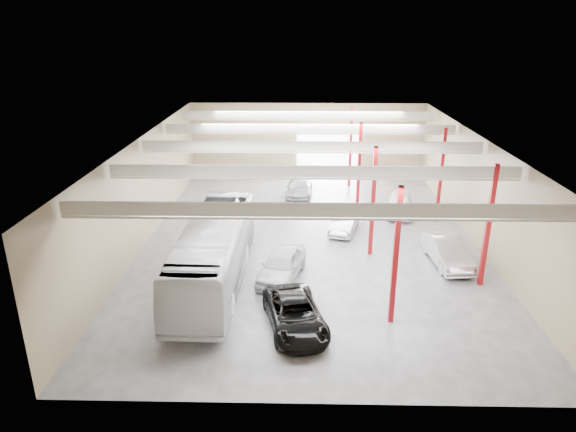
{
  "coord_description": "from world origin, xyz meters",
  "views": [
    {
      "loc": [
        -0.79,
        -32.08,
        13.74
      ],
      "look_at": [
        -1.47,
        -1.08,
        2.2
      ],
      "focal_mm": 32.0,
      "sensor_mm": 36.0,
      "label": 1
    }
  ],
  "objects_px": {
    "car_row_a": "(282,265)",
    "car_right_near": "(447,251)",
    "black_sedan": "(295,314)",
    "car_row_b": "(345,221)",
    "coach_bus": "(214,252)",
    "car_right_far": "(400,204)",
    "car_row_c": "(299,188)"
  },
  "relations": [
    {
      "from": "car_right_near",
      "to": "car_right_far",
      "type": "distance_m",
      "value": 8.94
    },
    {
      "from": "coach_bus",
      "to": "car_right_near",
      "type": "height_order",
      "value": "coach_bus"
    },
    {
      "from": "car_row_b",
      "to": "car_right_far",
      "type": "bearing_deg",
      "value": 54.21
    },
    {
      "from": "black_sedan",
      "to": "car_right_near",
      "type": "bearing_deg",
      "value": 26.12
    },
    {
      "from": "black_sedan",
      "to": "car_row_a",
      "type": "bearing_deg",
      "value": 86.44
    },
    {
      "from": "car_right_far",
      "to": "coach_bus",
      "type": "bearing_deg",
      "value": -125.31
    },
    {
      "from": "coach_bus",
      "to": "car_row_a",
      "type": "relative_size",
      "value": 2.66
    },
    {
      "from": "coach_bus",
      "to": "black_sedan",
      "type": "bearing_deg",
      "value": -44.57
    },
    {
      "from": "coach_bus",
      "to": "black_sedan",
      "type": "xyz_separation_m",
      "value": [
        4.57,
        -4.69,
        -1.09
      ]
    },
    {
      "from": "black_sedan",
      "to": "car_row_b",
      "type": "height_order",
      "value": "black_sedan"
    },
    {
      "from": "car_row_a",
      "to": "car_row_b",
      "type": "bearing_deg",
      "value": 74.62
    },
    {
      "from": "coach_bus",
      "to": "car_row_c",
      "type": "relative_size",
      "value": 2.57
    },
    {
      "from": "car_row_b",
      "to": "car_row_c",
      "type": "distance_m",
      "value": 8.49
    },
    {
      "from": "black_sedan",
      "to": "car_row_b",
      "type": "distance_m",
      "value": 13.05
    },
    {
      "from": "car_row_c",
      "to": "car_right_near",
      "type": "distance_m",
      "value": 15.91
    },
    {
      "from": "car_row_a",
      "to": "car_right_near",
      "type": "relative_size",
      "value": 0.98
    },
    {
      "from": "coach_bus",
      "to": "car_right_far",
      "type": "distance_m",
      "value": 17.06
    },
    {
      "from": "black_sedan",
      "to": "car_row_a",
      "type": "relative_size",
      "value": 1.09
    },
    {
      "from": "car_right_far",
      "to": "car_row_b",
      "type": "bearing_deg",
      "value": -129.46
    },
    {
      "from": "car_right_near",
      "to": "car_row_b",
      "type": "bearing_deg",
      "value": 133.35
    },
    {
      "from": "coach_bus",
      "to": "black_sedan",
      "type": "height_order",
      "value": "coach_bus"
    },
    {
      "from": "car_row_c",
      "to": "black_sedan",
      "type": "bearing_deg",
      "value": -86.56
    },
    {
      "from": "car_row_b",
      "to": "car_right_far",
      "type": "height_order",
      "value": "car_right_far"
    },
    {
      "from": "car_row_b",
      "to": "car_right_near",
      "type": "distance_m",
      "value": 7.82
    },
    {
      "from": "car_row_a",
      "to": "car_right_near",
      "type": "xyz_separation_m",
      "value": [
        10.03,
        2.15,
        -0.01
      ]
    },
    {
      "from": "black_sedan",
      "to": "car_row_c",
      "type": "bearing_deg",
      "value": 77.06
    },
    {
      "from": "car_row_b",
      "to": "car_row_a",
      "type": "bearing_deg",
      "value": -103.96
    },
    {
      "from": "coach_bus",
      "to": "black_sedan",
      "type": "distance_m",
      "value": 6.64
    },
    {
      "from": "black_sedan",
      "to": "car_row_c",
      "type": "height_order",
      "value": "black_sedan"
    },
    {
      "from": "black_sedan",
      "to": "car_right_far",
      "type": "distance_m",
      "value": 18.06
    },
    {
      "from": "coach_bus",
      "to": "car_row_a",
      "type": "bearing_deg",
      "value": 8.88
    },
    {
      "from": "car_row_b",
      "to": "car_row_c",
      "type": "xyz_separation_m",
      "value": [
        -3.23,
        7.85,
        0.02
      ]
    }
  ]
}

